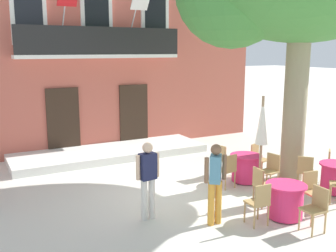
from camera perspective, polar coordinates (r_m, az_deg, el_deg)
name	(u,v)px	position (r m, az deg, el deg)	size (l,w,h in m)	color
ground_plane	(169,193)	(10.00, 0.16, -9.78)	(120.00, 120.00, 0.00)	beige
building_facade	(81,45)	(15.81, -12.57, 11.51)	(13.00, 5.09, 7.50)	#BC5B4C
entrance_step_platform	(110,153)	(13.40, -8.41, -3.89)	(6.50, 2.02, 0.25)	silver
cafe_table_near_tree	(246,168)	(10.92, 11.26, -6.01)	(0.86, 0.86, 0.76)	#E52D66
cafe_chair_near_tree_0	(271,169)	(10.51, 14.77, -6.06)	(0.48, 0.48, 0.91)	tan
cafe_chair_near_tree_1	(258,157)	(11.53, 12.97, -4.45)	(0.50, 0.50, 0.91)	tan
cafe_chair_near_tree_2	(223,158)	(11.27, 8.00, -4.64)	(0.48, 0.48, 0.91)	tan
cafe_chair_near_tree_3	(228,169)	(10.31, 8.74, -6.16)	(0.45, 0.45, 0.91)	tan
cafe_table_middle	(285,201)	(8.86, 16.77, -10.38)	(0.86, 0.86, 0.76)	#E52D66
cafe_chair_middle_0	(316,206)	(8.38, 20.80, -10.89)	(0.41, 0.41, 0.91)	tan
cafe_chair_middle_1	(312,189)	(9.31, 20.35, -8.66)	(0.46, 0.46, 0.91)	tan
cafe_chair_middle_2	(262,184)	(9.32, 13.51, -8.23)	(0.44, 0.44, 0.91)	tan
cafe_chair_middle_3	(259,201)	(8.31, 13.18, -10.64)	(0.43, 0.43, 0.91)	tan
cafe_table_front	(336,178)	(10.79, 23.36, -6.94)	(0.86, 0.86, 0.76)	#E52D66
cafe_chair_front_2	(333,164)	(11.47, 22.93, -5.15)	(0.56, 0.56, 0.91)	tan
cafe_chair_front_3	(305,170)	(10.66, 19.38, -6.08)	(0.56, 0.56, 0.91)	tan
cafe_umbrella	(262,135)	(9.10, 13.50, -1.25)	(0.44, 0.44, 2.55)	#997A56
pedestrian_near_entrance	(148,176)	(8.27, -2.97, -7.35)	(0.53, 0.26, 1.68)	silver
pedestrian_by_tree	(215,180)	(8.07, 6.93, -7.76)	(0.53, 0.40, 1.71)	gold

